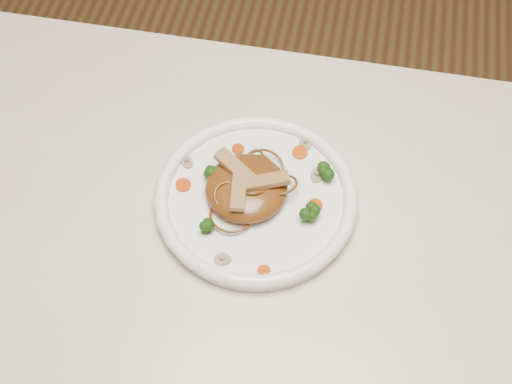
# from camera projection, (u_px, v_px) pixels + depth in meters

# --- Properties ---
(table) EXTENTS (1.20, 0.80, 0.75)m
(table) POSITION_uv_depth(u_px,v_px,m) (285.00, 301.00, 1.01)
(table) COLOR beige
(table) RESTS_ON ground
(plate) EXTENTS (0.32, 0.32, 0.02)m
(plate) POSITION_uv_depth(u_px,v_px,m) (256.00, 201.00, 0.98)
(plate) COLOR white
(plate) RESTS_ON table
(noodle_mound) EXTENTS (0.12, 0.12, 0.04)m
(noodle_mound) POSITION_uv_depth(u_px,v_px,m) (246.00, 188.00, 0.96)
(noodle_mound) COLOR #633212
(noodle_mound) RESTS_ON plate
(chicken_a) EXTENTS (0.06, 0.04, 0.01)m
(chicken_a) POSITION_uv_depth(u_px,v_px,m) (267.00, 181.00, 0.94)
(chicken_a) COLOR #B57D55
(chicken_a) RESTS_ON noodle_mound
(chicken_b) EXTENTS (0.06, 0.05, 0.01)m
(chicken_b) POSITION_uv_depth(u_px,v_px,m) (234.00, 166.00, 0.95)
(chicken_b) COLOR #B57D55
(chicken_b) RESTS_ON noodle_mound
(chicken_c) EXTENTS (0.03, 0.06, 0.01)m
(chicken_c) POSITION_uv_depth(u_px,v_px,m) (239.00, 191.00, 0.93)
(chicken_c) COLOR #B57D55
(chicken_c) RESTS_ON noodle_mound
(broccoli_0) EXTENTS (0.02, 0.02, 0.03)m
(broccoli_0) POSITION_uv_depth(u_px,v_px,m) (327.00, 171.00, 0.98)
(broccoli_0) COLOR #19430E
(broccoli_0) RESTS_ON plate
(broccoli_1) EXTENTS (0.03, 0.03, 0.03)m
(broccoli_1) POSITION_uv_depth(u_px,v_px,m) (212.00, 173.00, 0.98)
(broccoli_1) COLOR #19430E
(broccoli_1) RESTS_ON plate
(broccoli_2) EXTENTS (0.03, 0.03, 0.03)m
(broccoli_2) POSITION_uv_depth(u_px,v_px,m) (206.00, 226.00, 0.93)
(broccoli_2) COLOR #19430E
(broccoli_2) RESTS_ON plate
(broccoli_3) EXTENTS (0.02, 0.02, 0.03)m
(broccoli_3) POSITION_uv_depth(u_px,v_px,m) (310.00, 212.00, 0.94)
(broccoli_3) COLOR #19430E
(broccoli_3) RESTS_ON plate
(carrot_0) EXTENTS (0.03, 0.03, 0.00)m
(carrot_0) POSITION_uv_depth(u_px,v_px,m) (300.00, 153.00, 1.01)
(carrot_0) COLOR #C43B07
(carrot_0) RESTS_ON plate
(carrot_1) EXTENTS (0.03, 0.03, 0.00)m
(carrot_1) POSITION_uv_depth(u_px,v_px,m) (183.00, 185.00, 0.98)
(carrot_1) COLOR #C43B07
(carrot_1) RESTS_ON plate
(carrot_2) EXTENTS (0.02, 0.02, 0.00)m
(carrot_2) POSITION_uv_depth(u_px,v_px,m) (315.00, 205.00, 0.96)
(carrot_2) COLOR #C43B07
(carrot_2) RESTS_ON plate
(carrot_3) EXTENTS (0.02, 0.02, 0.00)m
(carrot_3) POSITION_uv_depth(u_px,v_px,m) (238.00, 149.00, 1.01)
(carrot_3) COLOR #C43B07
(carrot_3) RESTS_ON plate
(carrot_4) EXTENTS (0.02, 0.02, 0.00)m
(carrot_4) POSITION_uv_depth(u_px,v_px,m) (264.00, 271.00, 0.90)
(carrot_4) COLOR #C43B07
(carrot_4) RESTS_ON plate
(mushroom_0) EXTENTS (0.03, 0.03, 0.01)m
(mushroom_0) POSITION_uv_depth(u_px,v_px,m) (222.00, 259.00, 0.91)
(mushroom_0) COLOR tan
(mushroom_0) RESTS_ON plate
(mushroom_1) EXTENTS (0.03, 0.03, 0.01)m
(mushroom_1) POSITION_uv_depth(u_px,v_px,m) (317.00, 175.00, 0.99)
(mushroom_1) COLOR tan
(mushroom_1) RESTS_ON plate
(mushroom_2) EXTENTS (0.03, 0.03, 0.01)m
(mushroom_2) POSITION_uv_depth(u_px,v_px,m) (187.00, 162.00, 1.00)
(mushroom_2) COLOR tan
(mushroom_2) RESTS_ON plate
(mushroom_3) EXTENTS (0.03, 0.03, 0.01)m
(mushroom_3) POSITION_uv_depth(u_px,v_px,m) (305.00, 143.00, 1.02)
(mushroom_3) COLOR tan
(mushroom_3) RESTS_ON plate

